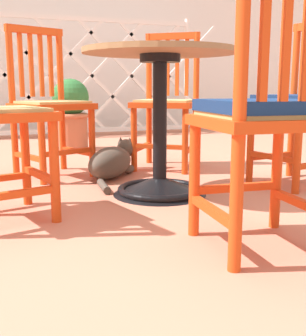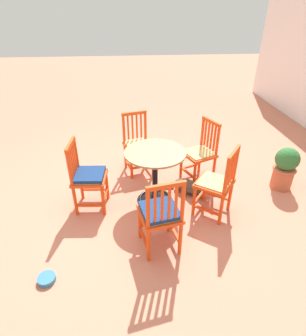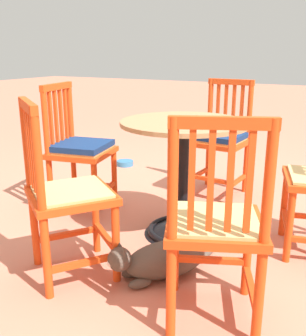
# 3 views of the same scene
# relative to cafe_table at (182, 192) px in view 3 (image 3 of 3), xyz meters

# --- Properties ---
(ground_plane) EXTENTS (24.00, 24.00, 0.00)m
(ground_plane) POSITION_rel_cafe_table_xyz_m (0.02, -0.22, -0.28)
(ground_plane) COLOR #C6755B
(cafe_table) EXTENTS (0.76, 0.76, 0.73)m
(cafe_table) POSITION_rel_cafe_table_xyz_m (0.00, 0.00, 0.00)
(cafe_table) COLOR black
(cafe_table) RESTS_ON ground_plane
(orange_chair_near_fence) EXTENTS (0.47, 0.47, 0.91)m
(orange_chair_near_fence) POSITION_rel_cafe_table_xyz_m (0.82, -0.03, 0.16)
(orange_chair_near_fence) COLOR #D64214
(orange_chair_near_fence) RESTS_ON ground_plane
(orange_chair_tucked_in) EXTENTS (0.56, 0.56, 0.91)m
(orange_chair_tucked_in) POSITION_rel_cafe_table_xyz_m (0.32, 0.70, 0.15)
(orange_chair_tucked_in) COLOR #D64214
(orange_chair_tucked_in) RESTS_ON ground_plane
(orange_chair_at_corner) EXTENTS (0.52, 0.52, 0.91)m
(orange_chair_at_corner) POSITION_rel_cafe_table_xyz_m (-0.46, 0.69, 0.15)
(orange_chair_at_corner) COLOR #D64214
(orange_chair_at_corner) RESTS_ON ground_plane
(orange_chair_facing_out) EXTENTS (0.43, 0.43, 0.91)m
(orange_chair_facing_out) POSITION_rel_cafe_table_xyz_m (0.05, -0.83, 0.16)
(orange_chair_facing_out) COLOR #D64214
(orange_chair_facing_out) RESTS_ON ground_plane
(tabby_cat) EXTENTS (0.44, 0.67, 0.23)m
(tabby_cat) POSITION_rel_cafe_table_xyz_m (-0.11, 0.52, -0.19)
(tabby_cat) COLOR #4C4238
(tabby_cat) RESTS_ON ground_plane
(pet_water_bowl) EXTENTS (0.17, 0.17, 0.05)m
(pet_water_bowl) POSITION_rel_cafe_table_xyz_m (1.16, -1.15, -0.26)
(pet_water_bowl) COLOR teal
(pet_water_bowl) RESTS_ON ground_plane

